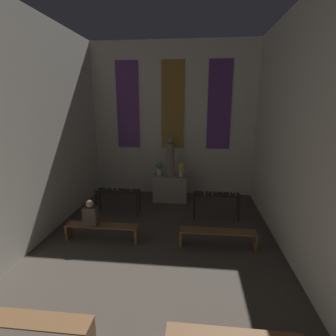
{
  "coord_description": "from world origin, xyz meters",
  "views": [
    {
      "loc": [
        0.92,
        1.58,
        3.61
      ],
      "look_at": [
        0.0,
        10.08,
        1.47
      ],
      "focal_mm": 28.0,
      "sensor_mm": 36.0,
      "label": 1
    }
  ],
  "objects_px": {
    "pew_back_left": "(102,229)",
    "candle_rack_left": "(118,193)",
    "person_seated": "(91,214)",
    "pew_second_left": "(29,325)",
    "flower_vase_left": "(159,168)",
    "candle_rack_right": "(217,197)",
    "altar": "(170,188)",
    "flower_vase_right": "(181,168)",
    "statue": "(170,158)",
    "pew_back_right": "(218,235)"
  },
  "relations": [
    {
      "from": "candle_rack_left",
      "to": "flower_vase_left",
      "type": "bearing_deg",
      "value": 48.83
    },
    {
      "from": "candle_rack_left",
      "to": "pew_second_left",
      "type": "xyz_separation_m",
      "value": [
        0.08,
        -4.9,
        -0.39
      ]
    },
    {
      "from": "statue",
      "to": "pew_second_left",
      "type": "distance_m",
      "value": 6.59
    },
    {
      "from": "flower_vase_left",
      "to": "flower_vase_right",
      "type": "xyz_separation_m",
      "value": [
        0.81,
        0.0,
        0.0
      ]
    },
    {
      "from": "flower_vase_left",
      "to": "candle_rack_right",
      "type": "bearing_deg",
      "value": -34.19
    },
    {
      "from": "pew_second_left",
      "to": "person_seated",
      "type": "bearing_deg",
      "value": 95.24
    },
    {
      "from": "flower_vase_right",
      "to": "pew_back_left",
      "type": "distance_m",
      "value": 3.8
    },
    {
      "from": "pew_back_left",
      "to": "candle_rack_left",
      "type": "bearing_deg",
      "value": 92.55
    },
    {
      "from": "altar",
      "to": "pew_back_left",
      "type": "relative_size",
      "value": 0.64
    },
    {
      "from": "candle_rack_right",
      "to": "person_seated",
      "type": "bearing_deg",
      "value": -153.01
    },
    {
      "from": "statue",
      "to": "pew_second_left",
      "type": "height_order",
      "value": "statue"
    },
    {
      "from": "flower_vase_left",
      "to": "pew_back_right",
      "type": "xyz_separation_m",
      "value": [
        1.94,
        -3.13,
        -0.95
      ]
    },
    {
      "from": "pew_second_left",
      "to": "pew_back_left",
      "type": "relative_size",
      "value": 1.0
    },
    {
      "from": "flower_vase_left",
      "to": "person_seated",
      "type": "bearing_deg",
      "value": -114.33
    },
    {
      "from": "flower_vase_left",
      "to": "pew_back_left",
      "type": "relative_size",
      "value": 0.27
    },
    {
      "from": "flower_vase_right",
      "to": "candle_rack_right",
      "type": "relative_size",
      "value": 0.36
    },
    {
      "from": "person_seated",
      "to": "statue",
      "type": "bearing_deg",
      "value": 59.79
    },
    {
      "from": "pew_back_left",
      "to": "pew_back_right",
      "type": "relative_size",
      "value": 1.0
    },
    {
      "from": "altar",
      "to": "flower_vase_right",
      "type": "bearing_deg",
      "value": 0.0
    },
    {
      "from": "altar",
      "to": "candle_rack_right",
      "type": "xyz_separation_m",
      "value": [
        1.62,
        -1.38,
        0.23
      ]
    },
    {
      "from": "pew_back_left",
      "to": "person_seated",
      "type": "xyz_separation_m",
      "value": [
        -0.29,
        0.0,
        0.42
      ]
    },
    {
      "from": "candle_rack_left",
      "to": "pew_back_right",
      "type": "xyz_separation_m",
      "value": [
        3.14,
        -1.75,
        -0.39
      ]
    },
    {
      "from": "altar",
      "to": "pew_second_left",
      "type": "height_order",
      "value": "altar"
    },
    {
      "from": "altar",
      "to": "statue",
      "type": "distance_m",
      "value": 1.15
    },
    {
      "from": "pew_second_left",
      "to": "pew_back_left",
      "type": "xyz_separation_m",
      "value": [
        0.0,
        3.15,
        0.0
      ]
    },
    {
      "from": "statue",
      "to": "candle_rack_left",
      "type": "relative_size",
      "value": 0.98
    },
    {
      "from": "flower_vase_left",
      "to": "pew_back_right",
      "type": "height_order",
      "value": "flower_vase_left"
    },
    {
      "from": "flower_vase_right",
      "to": "pew_second_left",
      "type": "relative_size",
      "value": 0.27
    },
    {
      "from": "flower_vase_right",
      "to": "person_seated",
      "type": "relative_size",
      "value": 0.75
    },
    {
      "from": "pew_second_left",
      "to": "pew_back_right",
      "type": "xyz_separation_m",
      "value": [
        3.06,
        3.15,
        0.0
      ]
    },
    {
      "from": "person_seated",
      "to": "pew_second_left",
      "type": "bearing_deg",
      "value": -84.76
    },
    {
      "from": "candle_rack_right",
      "to": "pew_second_left",
      "type": "xyz_separation_m",
      "value": [
        -3.15,
        -4.9,
        -0.39
      ]
    },
    {
      "from": "candle_rack_left",
      "to": "pew_back_left",
      "type": "bearing_deg",
      "value": -87.45
    },
    {
      "from": "candle_rack_left",
      "to": "candle_rack_right",
      "type": "xyz_separation_m",
      "value": [
        3.23,
        -0.0,
        -0.0
      ]
    },
    {
      "from": "altar",
      "to": "pew_second_left",
      "type": "xyz_separation_m",
      "value": [
        -1.53,
        -6.27,
        -0.16
      ]
    },
    {
      "from": "candle_rack_right",
      "to": "pew_back_left",
      "type": "xyz_separation_m",
      "value": [
        -3.15,
        -1.75,
        -0.39
      ]
    },
    {
      "from": "flower_vase_left",
      "to": "candle_rack_right",
      "type": "relative_size",
      "value": 0.36
    },
    {
      "from": "altar",
      "to": "pew_back_left",
      "type": "bearing_deg",
      "value": -116.09
    },
    {
      "from": "pew_back_left",
      "to": "flower_vase_right",
      "type": "bearing_deg",
      "value": 58.21
    },
    {
      "from": "flower_vase_left",
      "to": "pew_second_left",
      "type": "distance_m",
      "value": 6.44
    },
    {
      "from": "candle_rack_left",
      "to": "person_seated",
      "type": "distance_m",
      "value": 1.76
    },
    {
      "from": "statue",
      "to": "flower_vase_right",
      "type": "xyz_separation_m",
      "value": [
        0.41,
        -0.0,
        -0.36
      ]
    },
    {
      "from": "pew_second_left",
      "to": "person_seated",
      "type": "distance_m",
      "value": 3.19
    },
    {
      "from": "statue",
      "to": "person_seated",
      "type": "relative_size",
      "value": 2.04
    },
    {
      "from": "altar",
      "to": "statue",
      "type": "xyz_separation_m",
      "value": [
        0.0,
        0.0,
        1.15
      ]
    },
    {
      "from": "pew_back_left",
      "to": "person_seated",
      "type": "distance_m",
      "value": 0.51
    },
    {
      "from": "altar",
      "to": "flower_vase_right",
      "type": "xyz_separation_m",
      "value": [
        0.41,
        0.0,
        0.79
      ]
    },
    {
      "from": "pew_back_right",
      "to": "altar",
      "type": "bearing_deg",
      "value": 116.09
    },
    {
      "from": "candle_rack_left",
      "to": "person_seated",
      "type": "height_order",
      "value": "person_seated"
    },
    {
      "from": "altar",
      "to": "pew_second_left",
      "type": "distance_m",
      "value": 6.46
    }
  ]
}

